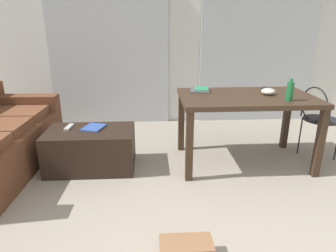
# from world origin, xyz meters

# --- Properties ---
(ground_plane) EXTENTS (8.48, 8.48, 0.00)m
(ground_plane) POSITION_xyz_m (0.00, 1.37, 0.00)
(ground_plane) COLOR gray
(wall_back) EXTENTS (5.92, 0.10, 2.59)m
(wall_back) POSITION_xyz_m (0.00, 3.54, 1.30)
(wall_back) COLOR silver
(wall_back) RESTS_ON ground
(curtains) EXTENTS (4.05, 0.03, 2.17)m
(curtains) POSITION_xyz_m (0.00, 3.45, 1.08)
(curtains) COLOR #B2B7BC
(curtains) RESTS_ON ground
(coffee_table) EXTENTS (0.93, 0.57, 0.44)m
(coffee_table) POSITION_xyz_m (-1.19, 1.86, 0.22)
(coffee_table) COLOR black
(coffee_table) RESTS_ON ground
(craft_table) EXTENTS (1.42, 0.87, 0.78)m
(craft_table) POSITION_xyz_m (0.50, 1.90, 0.68)
(craft_table) COLOR #382619
(craft_table) RESTS_ON ground
(wire_chair) EXTENTS (0.40, 0.43, 0.86)m
(wire_chair) POSITION_xyz_m (1.36, 1.95, 0.53)
(wire_chair) COLOR black
(wire_chair) RESTS_ON ground
(bottle_near) EXTENTS (0.07, 0.07, 0.22)m
(bottle_near) POSITION_xyz_m (0.85, 1.65, 0.88)
(bottle_near) COLOR #195B2D
(bottle_near) RESTS_ON craft_table
(bowl) EXTENTS (0.15, 0.15, 0.07)m
(bowl) POSITION_xyz_m (0.75, 1.93, 0.81)
(bowl) COLOR beige
(bowl) RESTS_ON craft_table
(book_stack) EXTENTS (0.26, 0.28, 0.03)m
(book_stack) POSITION_xyz_m (0.04, 2.14, 0.79)
(book_stack) COLOR #4C4C51
(book_stack) RESTS_ON craft_table
(tv_remote_on_table) EXTENTS (0.11, 0.15, 0.02)m
(tv_remote_on_table) POSITION_xyz_m (0.80, 2.19, 0.79)
(tv_remote_on_table) COLOR #232326
(tv_remote_on_table) RESTS_ON craft_table
(tv_remote_primary) EXTENTS (0.07, 0.19, 0.02)m
(tv_remote_primary) POSITION_xyz_m (-1.42, 1.95, 0.45)
(tv_remote_primary) COLOR #B7B7B2
(tv_remote_primary) RESTS_ON coffee_table
(magazine) EXTENTS (0.26, 0.29, 0.02)m
(magazine) POSITION_xyz_m (-1.15, 1.92, 0.44)
(magazine) COLOR #33519E
(magazine) RESTS_ON coffee_table
(shoebox) EXTENTS (0.36, 0.19, 0.14)m
(shoebox) POSITION_xyz_m (-0.31, 0.44, 0.07)
(shoebox) COLOR #996B47
(shoebox) RESTS_ON ground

